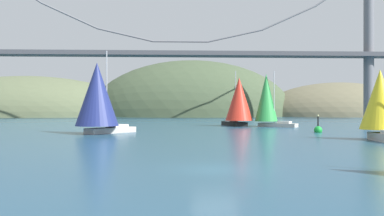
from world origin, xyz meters
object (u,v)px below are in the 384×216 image
object	(u,v)px
sailboat_green_sail	(267,99)
sailboat_scarlet_sail	(239,101)
sailboat_navy_sail	(98,96)
sailboat_yellow_sail	(381,103)
channel_buoy	(318,130)

from	to	relation	value
sailboat_green_sail	sailboat_scarlet_sail	bearing A→B (deg)	161.84
sailboat_green_sail	sailboat_navy_sail	world-z (taller)	sailboat_navy_sail
sailboat_yellow_sail	sailboat_navy_sail	bearing A→B (deg)	159.40
sailboat_yellow_sail	sailboat_scarlet_sail	size ratio (longest dim) A/B	0.78
sailboat_yellow_sail	sailboat_scarlet_sail	distance (m)	34.08
sailboat_yellow_sail	channel_buoy	xyz separation A→B (m)	(-1.87, 13.64, -3.51)
sailboat_navy_sail	sailboat_yellow_sail	bearing A→B (deg)	-20.60
sailboat_yellow_sail	channel_buoy	world-z (taller)	sailboat_yellow_sail
sailboat_green_sail	channel_buoy	size ratio (longest dim) A/B	3.68
sailboat_yellow_sail	sailboat_green_sail	bearing A→B (deg)	99.02
sailboat_yellow_sail	channel_buoy	size ratio (longest dim) A/B	2.95
sailboat_green_sail	sailboat_yellow_sail	xyz separation A→B (m)	(4.94, -31.12, -0.94)
sailboat_green_sail	channel_buoy	bearing A→B (deg)	-80.04
sailboat_green_sail	sailboat_yellow_sail	bearing A→B (deg)	-80.98
sailboat_navy_sail	channel_buoy	xyz separation A→B (m)	(29.13, 1.99, -4.47)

